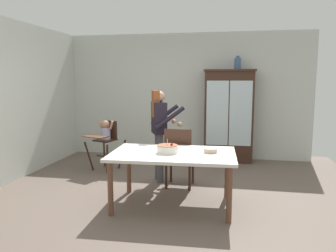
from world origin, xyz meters
TOP-DOWN VIEW (x-y plane):
  - ground_plane at (0.00, 0.00)m, footprint 6.24×6.24m
  - wall_back at (0.00, 2.63)m, footprint 5.32×0.06m
  - china_cabinet at (0.94, 2.37)m, footprint 1.04×0.48m
  - ceramic_vase at (1.09, 2.37)m, footprint 0.13×0.13m
  - high_chair_with_toddler at (-1.35, 1.24)m, footprint 0.73×0.80m
  - adult_person at (-0.19, 0.73)m, footprint 0.64×0.63m
  - dining_table at (0.22, -0.32)m, footprint 1.69×1.11m
  - birthday_cake at (0.16, -0.35)m, footprint 0.28×0.28m
  - serving_bowl at (0.71, -0.23)m, footprint 0.18×0.18m
  - dining_chair_far_side at (0.19, 0.42)m, footprint 0.45×0.45m

SIDE VIEW (x-z plane):
  - ground_plane at x=0.00m, z-range 0.00..0.00m
  - dining_chair_far_side at x=0.19m, z-range 0.08..1.04m
  - high_chair_with_toddler at x=-1.35m, z-range 0.18..1.13m
  - dining_table at x=0.22m, z-range 0.29..1.03m
  - serving_bowl at x=0.71m, z-range 0.74..0.79m
  - birthday_cake at x=0.16m, z-range 0.70..0.89m
  - china_cabinet at x=0.94m, z-range 0.01..1.92m
  - adult_person at x=-0.19m, z-range 0.20..1.73m
  - wall_back at x=0.00m, z-range 0.00..2.70m
  - ceramic_vase at x=1.09m, z-range 1.90..2.17m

